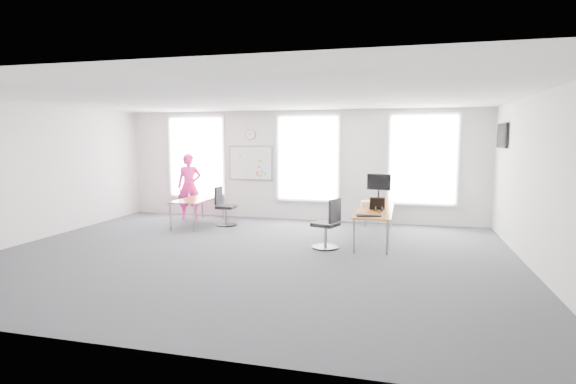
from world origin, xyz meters
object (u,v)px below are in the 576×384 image
(desk_left, at_px, (198,200))
(chair_right, at_px, (328,227))
(keyboard, at_px, (368,216))
(monitor, at_px, (379,185))
(headphones, at_px, (378,209))
(person, at_px, (189,186))
(desk_right, at_px, (375,210))
(chair_left, at_px, (224,208))

(desk_left, xyz_separation_m, chair_right, (3.72, -1.75, -0.19))
(keyboard, distance_m, monitor, 2.39)
(desk_left, bearing_deg, chair_right, -25.23)
(keyboard, relative_size, headphones, 2.74)
(chair_right, bearing_deg, keyboard, 110.81)
(monitor, bearing_deg, keyboard, -78.68)
(chair_right, bearing_deg, person, -101.13)
(desk_right, bearing_deg, person, 165.32)
(desk_right, height_order, chair_left, chair_left)
(desk_right, bearing_deg, desk_left, 172.78)
(desk_left, distance_m, headphones, 4.79)
(person, xyz_separation_m, keyboard, (5.16, -2.52, -0.20))
(person, height_order, keyboard, person)
(person, xyz_separation_m, monitor, (5.23, -0.15, 0.19))
(chair_right, bearing_deg, chair_left, -101.47)
(headphones, relative_size, monitor, 0.26)
(keyboard, bearing_deg, headphones, 61.71)
(headphones, distance_m, monitor, 1.73)
(headphones, bearing_deg, monitor, 101.95)
(chair_right, distance_m, headphones, 1.22)
(person, distance_m, monitor, 5.24)
(chair_left, xyz_separation_m, person, (-1.36, 0.77, 0.47))
(desk_left, distance_m, keyboard, 4.83)
(desk_left, relative_size, monitor, 2.86)
(chair_left, height_order, headphones, chair_left)
(desk_left, distance_m, chair_right, 4.11)
(desk_left, xyz_separation_m, chair_left, (0.70, 0.03, -0.20))
(keyboard, xyz_separation_m, monitor, (0.07, 2.36, 0.39))
(headphones, bearing_deg, desk_left, 176.15)
(chair_left, xyz_separation_m, headphones, (3.97, -1.08, 0.30))
(desk_left, distance_m, person, 1.06)
(chair_right, xyz_separation_m, person, (-4.37, 2.54, 0.46))
(chair_right, relative_size, chair_left, 1.02)
(headphones, bearing_deg, chair_right, -135.01)
(chair_right, relative_size, headphones, 5.83)
(chair_right, xyz_separation_m, headphones, (0.96, 0.70, 0.29))
(desk_left, height_order, chair_left, chair_left)
(keyboard, bearing_deg, person, 139.04)
(desk_left, relative_size, keyboard, 3.93)
(chair_right, relative_size, keyboard, 2.13)
(chair_right, height_order, keyboard, chair_right)
(chair_left, bearing_deg, desk_left, 90.89)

